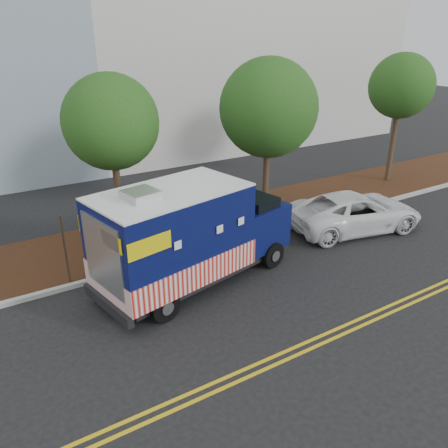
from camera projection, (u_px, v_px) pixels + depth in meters
ground at (166, 286)px, 13.86m from camera, size 120.00×120.00×0.00m
curb at (149, 265)px, 14.93m from camera, size 120.00×0.18×0.15m
mulch_strip at (128, 242)px, 16.58m from camera, size 120.00×4.00×0.15m
centerline_near at (243, 370)px, 10.37m from camera, size 120.00×0.10×0.01m
centerline_far at (249, 377)px, 10.18m from camera, size 120.00×0.10×0.01m
tree_b at (111, 123)px, 14.97m from camera, size 3.32×3.32×6.22m
tree_c at (269, 108)px, 17.50m from camera, size 3.98×3.98×6.59m
tree_d at (401, 86)px, 21.53m from camera, size 3.16×3.16×6.56m
sign_post at (65, 252)px, 13.39m from camera, size 0.06×0.06×2.40m
food_truck at (188, 238)px, 13.42m from camera, size 6.96×3.71×3.49m
white_car at (355, 212)px, 17.59m from camera, size 5.88×3.60×1.52m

